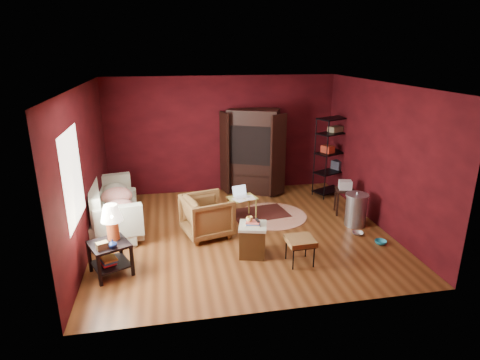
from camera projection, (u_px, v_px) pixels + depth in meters
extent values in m
cube|color=brown|center=(242.00, 232.00, 7.80)|extent=(5.50, 5.00, 0.02)
cube|color=white|center=(242.00, 84.00, 6.91)|extent=(5.50, 5.00, 0.02)
cube|color=#41090D|center=(222.00, 135.00, 9.70)|extent=(5.50, 0.02, 2.80)
cube|color=#41090D|center=(280.00, 216.00, 5.02)|extent=(5.50, 0.02, 2.80)
cube|color=#41090D|center=(84.00, 171.00, 6.87)|extent=(0.02, 5.00, 2.80)
cube|color=#41090D|center=(380.00, 156.00, 7.84)|extent=(0.02, 5.00, 2.80)
cube|color=white|center=(73.00, 177.00, 5.88)|extent=(0.02, 1.20, 1.40)
imported|color=#B1B59C|center=(114.00, 206.00, 7.93)|extent=(0.75, 2.17, 0.84)
imported|color=black|center=(207.00, 214.00, 7.55)|extent=(0.97, 1.01, 0.86)
imported|color=silver|center=(358.00, 230.00, 7.65)|extent=(0.21, 0.13, 0.21)
imported|color=teal|center=(381.00, 239.00, 7.28)|extent=(0.22, 0.08, 0.22)
imported|color=#0E1B47|center=(113.00, 244.00, 6.03)|extent=(0.18, 0.18, 0.13)
imported|color=#FADA7A|center=(249.00, 219.00, 6.72)|extent=(0.12, 0.09, 0.11)
cube|color=black|center=(109.00, 244.00, 6.21)|extent=(0.74, 0.74, 0.04)
cube|color=black|center=(111.00, 264.00, 6.32)|extent=(0.70, 0.70, 0.03)
cube|color=black|center=(99.00, 270.00, 5.95)|extent=(0.06, 0.06, 0.52)
cube|color=black|center=(132.00, 260.00, 6.23)|extent=(0.06, 0.06, 0.52)
cube|color=black|center=(90.00, 257.00, 6.34)|extent=(0.06, 0.06, 0.52)
cube|color=black|center=(121.00, 248.00, 6.62)|extent=(0.06, 0.06, 0.52)
cylinder|color=#BB4E22|center=(113.00, 230.00, 6.29)|extent=(0.25, 0.25, 0.32)
cone|color=#F2E5C6|center=(111.00, 213.00, 6.20)|extent=(0.45, 0.45, 0.26)
cube|color=olive|center=(102.00, 246.00, 6.00)|extent=(0.20, 0.17, 0.11)
cube|color=#B62D39|center=(108.00, 262.00, 6.28)|extent=(0.30, 0.32, 0.03)
cube|color=teal|center=(108.00, 260.00, 6.27)|extent=(0.30, 0.32, 0.03)
cube|color=gold|center=(109.00, 258.00, 6.27)|extent=(0.30, 0.32, 0.03)
cube|color=#B1B59C|center=(116.00, 213.00, 7.94)|extent=(1.16, 2.08, 0.41)
cube|color=#B1B59C|center=(95.00, 202.00, 7.73)|extent=(0.53, 1.96, 0.83)
cube|color=#B1B59C|center=(119.00, 222.00, 7.00)|extent=(0.85, 0.33, 0.57)
cube|color=#B1B59C|center=(111.00, 187.00, 8.74)|extent=(0.85, 0.33, 0.57)
ellipsoid|color=red|center=(119.00, 208.00, 7.35)|extent=(0.62, 0.62, 0.29)
ellipsoid|color=red|center=(117.00, 196.00, 7.85)|extent=(0.69, 0.69, 0.33)
ellipsoid|color=#B1B59C|center=(115.00, 190.00, 8.32)|extent=(0.57, 0.57, 0.27)
cube|color=#4A2B11|center=(253.00, 241.00, 6.86)|extent=(0.53, 0.53, 0.52)
cube|color=#B1B59C|center=(253.00, 226.00, 6.77)|extent=(0.56, 0.56, 0.05)
cube|color=#F2E8C7|center=(253.00, 224.00, 6.76)|extent=(0.29, 0.25, 0.02)
cube|color=#5581C7|center=(253.00, 223.00, 6.75)|extent=(0.27, 0.22, 0.02)
cube|color=#E36655|center=(253.00, 222.00, 6.75)|extent=(0.28, 0.24, 0.02)
cube|color=black|center=(257.00, 220.00, 6.76)|extent=(0.06, 0.16, 0.02)
cube|color=black|center=(300.00, 241.00, 6.55)|extent=(0.46, 0.46, 0.09)
cube|color=black|center=(300.00, 244.00, 6.57)|extent=(0.41, 0.41, 0.02)
cylinder|color=black|center=(293.00, 259.00, 6.42)|extent=(0.02, 0.02, 0.36)
cylinder|color=black|center=(314.00, 257.00, 6.49)|extent=(0.02, 0.02, 0.36)
cylinder|color=black|center=(286.00, 249.00, 6.75)|extent=(0.02, 0.02, 0.36)
cylinder|color=black|center=(306.00, 247.00, 6.82)|extent=(0.02, 0.02, 0.36)
cylinder|color=beige|center=(272.00, 216.00, 8.54)|extent=(1.73, 1.73, 0.01)
cube|color=#511A15|center=(259.00, 213.00, 8.64)|extent=(1.29, 0.96, 0.01)
cube|color=#DBD564|center=(242.00, 198.00, 8.24)|extent=(0.64, 0.53, 0.03)
cylinder|color=#DBD564|center=(235.00, 213.00, 8.08)|extent=(0.04, 0.04, 0.47)
cylinder|color=#DBD564|center=(256.00, 209.00, 8.28)|extent=(0.04, 0.04, 0.47)
cylinder|color=#DBD564|center=(228.00, 208.00, 8.35)|extent=(0.04, 0.04, 0.47)
cylinder|color=#DBD564|center=(249.00, 204.00, 8.55)|extent=(0.04, 0.04, 0.47)
cube|color=white|center=(241.00, 197.00, 8.26)|extent=(0.34, 0.28, 0.01)
cube|color=silver|center=(239.00, 190.00, 8.31)|extent=(0.31, 0.14, 0.20)
cube|color=white|center=(239.00, 200.00, 8.11)|extent=(0.30, 0.34, 0.00)
cube|color=white|center=(250.00, 198.00, 8.22)|extent=(0.22, 0.30, 0.00)
cube|color=black|center=(253.00, 151.00, 9.72)|extent=(1.34, 1.05, 2.04)
cube|color=black|center=(252.00, 144.00, 9.55)|extent=(1.08, 0.82, 0.91)
cube|color=black|center=(224.00, 153.00, 9.57)|extent=(0.15, 0.48, 1.93)
cube|color=black|center=(278.00, 156.00, 9.31)|extent=(0.44, 0.30, 1.93)
cube|color=#2A2C2F|center=(253.00, 147.00, 9.63)|extent=(0.82, 0.75, 0.56)
cube|color=black|center=(251.00, 150.00, 9.38)|extent=(0.50, 0.22, 0.43)
cube|color=black|center=(253.00, 173.00, 9.83)|extent=(1.10, 0.87, 0.05)
cylinder|color=black|center=(326.00, 161.00, 9.17)|extent=(0.03, 0.03, 1.88)
cylinder|color=black|center=(352.00, 155.00, 9.65)|extent=(0.03, 0.03, 1.88)
cylinder|color=black|center=(314.00, 158.00, 9.46)|extent=(0.03, 0.03, 1.88)
cylinder|color=black|center=(340.00, 152.00, 9.94)|extent=(0.03, 0.03, 1.88)
cube|color=black|center=(331.00, 189.00, 9.82)|extent=(1.00, 0.75, 0.03)
cube|color=black|center=(332.00, 171.00, 9.67)|extent=(1.00, 0.75, 0.03)
cube|color=black|center=(334.00, 152.00, 9.52)|extent=(1.00, 0.75, 0.03)
cube|color=black|center=(335.00, 133.00, 9.37)|extent=(1.00, 0.75, 0.03)
cube|color=black|center=(336.00, 118.00, 9.26)|extent=(1.00, 0.75, 0.03)
cube|color=maroon|center=(328.00, 149.00, 9.37)|extent=(0.30, 0.33, 0.17)
cube|color=#2E2D38|center=(338.00, 165.00, 9.74)|extent=(0.35, 0.35, 0.21)
cube|color=brown|center=(335.00, 129.00, 9.34)|extent=(0.37, 0.32, 0.13)
cube|color=black|center=(345.00, 190.00, 8.51)|extent=(0.45, 0.45, 0.04)
cube|color=black|center=(338.00, 204.00, 8.45)|extent=(0.05, 0.05, 0.54)
cube|color=black|center=(353.00, 205.00, 8.43)|extent=(0.05, 0.05, 0.54)
cube|color=black|center=(335.00, 199.00, 8.75)|extent=(0.05, 0.05, 0.54)
cube|color=black|center=(350.00, 199.00, 8.73)|extent=(0.05, 0.05, 0.54)
cube|color=silver|center=(345.00, 185.00, 8.47)|extent=(0.30, 0.26, 0.19)
cylinder|color=#9FA1A7|center=(356.00, 211.00, 8.00)|extent=(0.44, 0.44, 0.62)
cylinder|color=#9FA1A7|center=(357.00, 195.00, 7.90)|extent=(0.48, 0.48, 0.04)
sphere|color=#9FA1A7|center=(357.00, 193.00, 7.89)|extent=(0.07, 0.07, 0.06)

